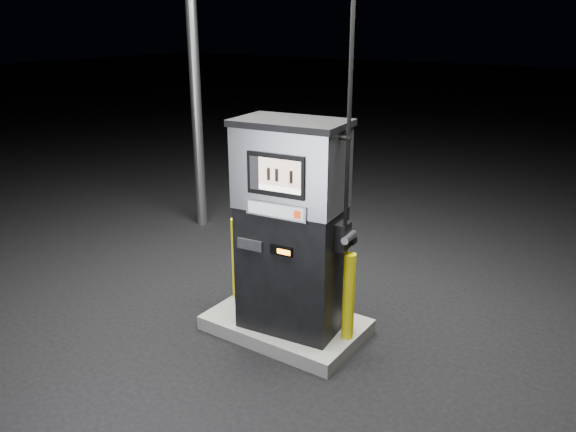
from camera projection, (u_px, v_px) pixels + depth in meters
The scene contains 5 objects.
ground at pixel (286, 331), 5.95m from camera, with size 80.00×80.00×0.00m, color black.
pump_island at pixel (286, 324), 5.93m from camera, with size 1.60×1.00×0.15m, color #63625E.
fuel_dispenser at pixel (291, 226), 5.41m from camera, with size 1.20×0.74×4.39m.
bollard_left at pixel (237, 258), 6.24m from camera, with size 0.12×0.12×0.93m, color yellow.
bollard_right at pixel (349, 297), 5.41m from camera, with size 0.12×0.12×0.89m, color yellow.
Camera 1 is at (2.94, -4.31, 3.11)m, focal length 35.00 mm.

